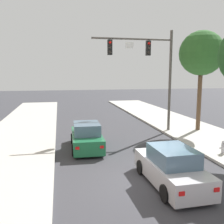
{
  "coord_description": "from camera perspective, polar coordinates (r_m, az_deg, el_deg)",
  "views": [
    {
      "loc": [
        -3.67,
        -9.67,
        4.51
      ],
      "look_at": [
        -0.31,
        6.48,
        2.0
      ],
      "focal_mm": 40.87,
      "sensor_mm": 36.0,
      "label": 1
    }
  ],
  "objects": [
    {
      "name": "car_following_silver",
      "position": [
        10.83,
        13.07,
        -12.06
      ],
      "size": [
        1.91,
        4.27,
        1.6
      ],
      "color": "#B7B7BC",
      "rests_on": "ground"
    },
    {
      "name": "fire_hydrant",
      "position": [
        15.4,
        23.69,
        -7.17
      ],
      "size": [
        0.48,
        0.24,
        0.72
      ],
      "color": "#B2B2B7",
      "rests_on": "sidewalk_right"
    },
    {
      "name": "traffic_signal_mast",
      "position": [
        19.32,
        8.34,
        10.96
      ],
      "size": [
        6.06,
        0.38,
        7.5
      ],
      "color": "#514C47",
      "rests_on": "sidewalk_right"
    },
    {
      "name": "car_lead_green",
      "position": [
        15.43,
        -5.7,
        -5.6
      ],
      "size": [
        1.93,
        4.28,
        1.6
      ],
      "color": "#1E663D",
      "rests_on": "ground"
    },
    {
      "name": "ground_plane",
      "position": [
        11.29,
        8.57,
        -15.0
      ],
      "size": [
        120.0,
        120.0,
        0.0
      ],
      "primitive_type": "plane",
      "color": "#38383D"
    },
    {
      "name": "street_tree_second",
      "position": [
        20.68,
        19.39,
        12.2
      ],
      "size": [
        3.33,
        3.33,
        7.52
      ],
      "color": "brown",
      "rests_on": "sidewalk_right"
    }
  ]
}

